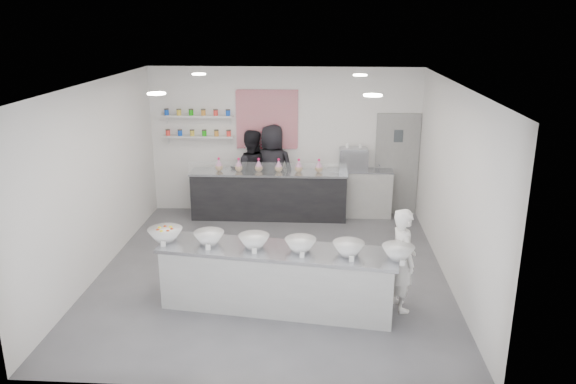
% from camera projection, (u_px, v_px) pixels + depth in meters
% --- Properties ---
extents(floor, '(6.00, 6.00, 0.00)m').
position_uv_depth(floor, '(272.00, 272.00, 9.06)').
color(floor, '#515156').
rests_on(floor, ground).
extents(ceiling, '(6.00, 6.00, 0.00)m').
position_uv_depth(ceiling, '(270.00, 84.00, 8.16)').
color(ceiling, white).
rests_on(ceiling, floor).
extents(back_wall, '(5.50, 0.00, 5.50)m').
position_uv_depth(back_wall, '(284.00, 141.00, 11.47)').
color(back_wall, white).
rests_on(back_wall, floor).
extents(left_wall, '(0.00, 6.00, 6.00)m').
position_uv_depth(left_wall, '(96.00, 180.00, 8.77)').
color(left_wall, white).
rests_on(left_wall, floor).
extents(right_wall, '(0.00, 6.00, 6.00)m').
position_uv_depth(right_wall, '(453.00, 186.00, 8.45)').
color(right_wall, white).
rests_on(right_wall, floor).
extents(back_door, '(0.88, 0.04, 2.10)m').
position_uv_depth(back_door, '(397.00, 165.00, 11.44)').
color(back_door, gray).
rests_on(back_door, floor).
extents(pattern_panel, '(1.25, 0.03, 1.20)m').
position_uv_depth(pattern_panel, '(267.00, 120.00, 11.33)').
color(pattern_panel, '#A3001F').
rests_on(pattern_panel, back_wall).
extents(jar_shelf_lower, '(1.45, 0.22, 0.04)m').
position_uv_depth(jar_shelf_lower, '(199.00, 136.00, 11.45)').
color(jar_shelf_lower, silver).
rests_on(jar_shelf_lower, back_wall).
extents(jar_shelf_upper, '(1.45, 0.22, 0.04)m').
position_uv_depth(jar_shelf_upper, '(198.00, 116.00, 11.32)').
color(jar_shelf_upper, silver).
rests_on(jar_shelf_upper, back_wall).
extents(preserve_jars, '(1.45, 0.10, 0.56)m').
position_uv_depth(preserve_jars, '(198.00, 123.00, 11.34)').
color(preserve_jars, '#FA3B33').
rests_on(preserve_jars, jar_shelf_lower).
extents(downlight_0, '(0.24, 0.24, 0.02)m').
position_uv_depth(downlight_0, '(156.00, 94.00, 7.30)').
color(downlight_0, white).
rests_on(downlight_0, ceiling).
extents(downlight_1, '(0.24, 0.24, 0.02)m').
position_uv_depth(downlight_1, '(373.00, 95.00, 7.14)').
color(downlight_1, white).
rests_on(downlight_1, ceiling).
extents(downlight_2, '(0.24, 0.24, 0.02)m').
position_uv_depth(downlight_2, '(199.00, 74.00, 9.78)').
color(downlight_2, white).
rests_on(downlight_2, ceiling).
extents(downlight_3, '(0.24, 0.24, 0.02)m').
position_uv_depth(downlight_3, '(360.00, 75.00, 9.61)').
color(downlight_3, white).
rests_on(downlight_3, ceiling).
extents(prep_counter, '(3.36, 1.18, 0.90)m').
position_uv_depth(prep_counter, '(277.00, 279.00, 7.81)').
color(prep_counter, '#A9A8A4').
rests_on(prep_counter, floor).
extents(back_bar, '(3.15, 0.59, 0.98)m').
position_uv_depth(back_bar, '(269.00, 195.00, 11.35)').
color(back_bar, black).
rests_on(back_bar, floor).
extents(sneeze_guard, '(3.10, 0.03, 0.27)m').
position_uv_depth(sneeze_guard, '(267.00, 169.00, 10.90)').
color(sneeze_guard, white).
rests_on(sneeze_guard, back_bar).
extents(espresso_ledge, '(1.32, 0.42, 0.98)m').
position_uv_depth(espresso_ledge, '(359.00, 193.00, 11.47)').
color(espresso_ledge, '#A9A8A4').
rests_on(espresso_ledge, floor).
extents(espresso_machine, '(0.57, 0.39, 0.43)m').
position_uv_depth(espresso_machine, '(353.00, 159.00, 11.27)').
color(espresso_machine, '#93969E').
rests_on(espresso_machine, espresso_ledge).
extents(cup_stacks, '(0.24, 0.24, 0.33)m').
position_uv_depth(cup_stacks, '(347.00, 162.00, 11.29)').
color(cup_stacks, tan).
rests_on(cup_stacks, espresso_ledge).
extents(prep_bowls, '(3.72, 1.02, 0.17)m').
position_uv_depth(prep_bowls, '(277.00, 243.00, 7.65)').
color(prep_bowls, white).
rests_on(prep_bowls, prep_counter).
extents(label_cards, '(3.31, 0.04, 0.07)m').
position_uv_depth(label_cards, '(279.00, 263.00, 7.16)').
color(label_cards, white).
rests_on(label_cards, prep_counter).
extents(cookie_bags, '(2.16, 0.17, 0.27)m').
position_uv_depth(cookie_bags, '(269.00, 165.00, 11.16)').
color(cookie_bags, pink).
rests_on(cookie_bags, back_bar).
extents(woman_prep, '(0.47, 0.61, 1.48)m').
position_uv_depth(woman_prep, '(403.00, 260.00, 7.72)').
color(woman_prep, white).
rests_on(woman_prep, floor).
extents(staff_left, '(0.92, 0.75, 1.77)m').
position_uv_depth(staff_left, '(251.00, 173.00, 11.49)').
color(staff_left, black).
rests_on(staff_left, floor).
extents(staff_right, '(1.01, 0.75, 1.89)m').
position_uv_depth(staff_right, '(272.00, 170.00, 11.45)').
color(staff_right, black).
rests_on(staff_right, floor).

